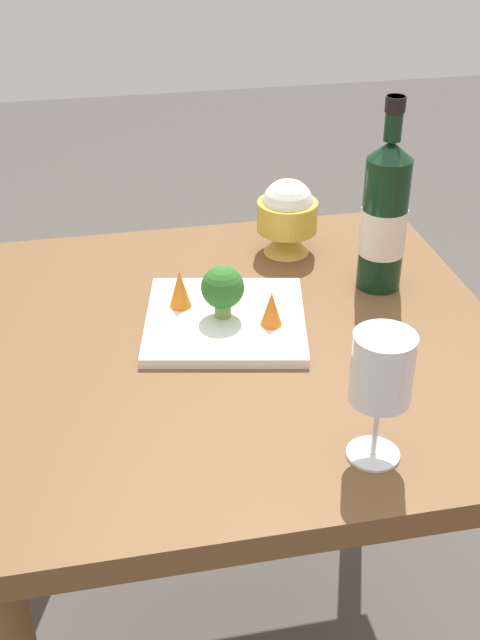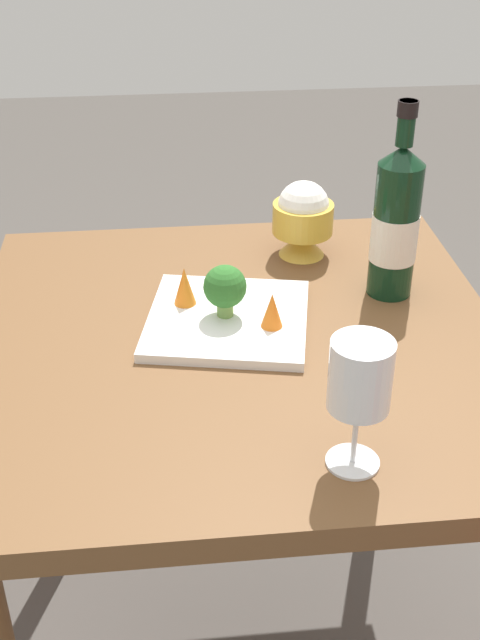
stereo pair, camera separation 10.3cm
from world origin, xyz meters
name	(u,v)px [view 2 (the right image)]	position (x,y,z in m)	size (l,w,h in m)	color
dining_table	(240,387)	(0.00, 0.00, 0.66)	(0.83, 0.83, 0.75)	brown
wine_bottle	(396,222)	(-0.27, -0.11, 0.88)	(0.08, 0.08, 0.33)	black
wine_glass	(360,379)	(-0.11, 0.31, 0.88)	(0.08, 0.08, 0.18)	white
rice_bowl	(303,217)	(-0.14, -0.27, 0.83)	(0.11, 0.11, 0.14)	gold
serving_plate	(228,319)	(0.02, -0.04, 0.76)	(0.29, 0.29, 0.02)	white
broccoli_floret	(225,288)	(0.02, -0.04, 0.82)	(0.07, 0.07, 0.09)	#729E4C
carrot_garnish_left	(272,310)	(-0.05, 0.00, 0.80)	(0.03, 0.03, 0.06)	orange
carrot_garnish_right	(185,286)	(0.08, -0.08, 0.80)	(0.04, 0.04, 0.06)	orange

